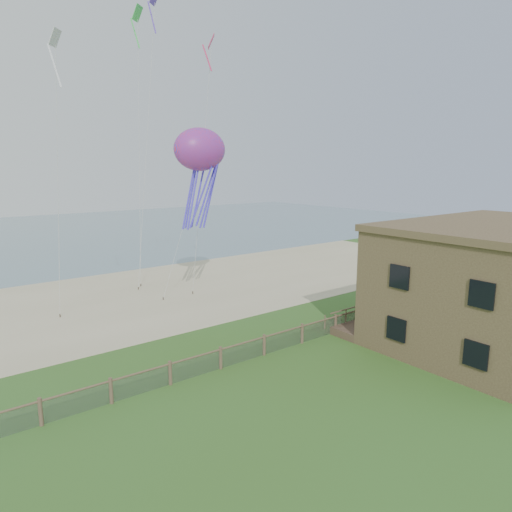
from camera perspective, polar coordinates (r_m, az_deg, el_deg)
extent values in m
plane|color=#395B1F|center=(23.09, 10.81, -16.71)|extent=(160.00, 160.00, 0.00)
cube|color=tan|center=(40.04, -13.54, -4.79)|extent=(72.00, 20.00, 0.02)
cube|color=slate|center=(81.53, -26.47, 2.27)|extent=(160.00, 68.00, 0.02)
cube|color=brown|center=(31.93, 28.14, -3.31)|extent=(15.00, 10.00, 7.00)
cube|color=brown|center=(35.50, 18.79, -6.69)|extent=(15.00, 2.00, 0.50)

